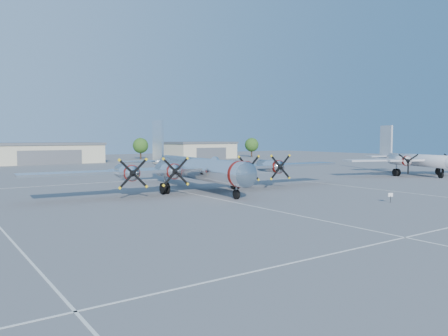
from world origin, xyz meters
TOP-DOWN VIEW (x-y plane):
  - ground at (0.00, 0.00)m, footprint 260.00×260.00m
  - parking_lines at (0.00, -1.75)m, footprint 60.00×50.08m
  - hangar_center at (0.00, 81.96)m, footprint 28.60×14.60m
  - hangar_east at (48.00, 81.96)m, footprint 20.60×14.60m
  - tree_east at (30.00, 88.00)m, footprint 4.80×4.80m
  - tree_far_east at (68.00, 80.00)m, footprint 4.80×4.80m
  - main_bomber_b29 at (2.30, 9.24)m, footprint 44.38×31.97m
  - twin_engine_east at (46.28, 5.85)m, footprint 34.12×29.26m
  - info_placard at (13.11, -11.95)m, footprint 0.51×0.24m

SIDE VIEW (x-z plane):
  - ground at x=0.00m, z-range 0.00..0.00m
  - main_bomber_b29 at x=2.30m, z-range -4.69..4.69m
  - twin_engine_east at x=46.28m, z-range -4.56..4.56m
  - parking_lines at x=0.00m, z-range 0.00..0.01m
  - info_placard at x=13.11m, z-range 0.21..1.23m
  - hangar_center at x=0.00m, z-range 0.01..5.41m
  - hangar_east at x=48.00m, z-range 0.01..5.41m
  - tree_east at x=30.00m, z-range 0.90..7.54m
  - tree_far_east at x=68.00m, z-range 0.90..7.54m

